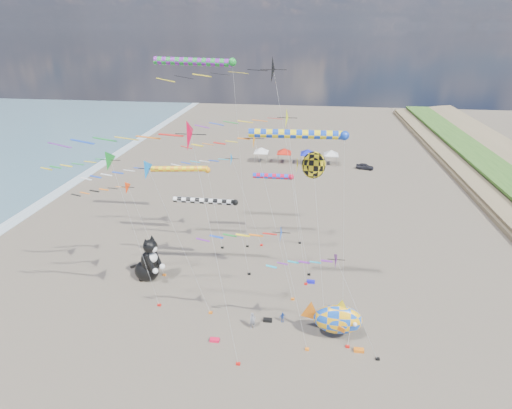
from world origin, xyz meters
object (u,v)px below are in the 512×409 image
object	(u,v)px
cat_inflatable	(148,257)
parked_car	(365,166)
child_green	(319,322)
child_blue	(282,317)
fish_inflatable	(337,319)
person_adult	(253,321)

from	to	relation	value
cat_inflatable	parked_car	distance (m)	52.95
child_green	child_blue	distance (m)	3.67
child_green	child_blue	xyz separation A→B (m)	(-3.65, 0.30, -0.03)
child_blue	fish_inflatable	bearing A→B (deg)	-45.01
cat_inflatable	child_green	size ratio (longest dim) A/B	4.86
fish_inflatable	parked_car	distance (m)	51.76
cat_inflatable	child_green	world-z (taller)	cat_inflatable
cat_inflatable	child_green	bearing A→B (deg)	7.98
child_blue	child_green	bearing A→B (deg)	-31.29
fish_inflatable	child_blue	size ratio (longest dim) A/B	5.38
fish_inflatable	child_blue	world-z (taller)	fish_inflatable
child_blue	person_adult	bearing A→B (deg)	177.91
fish_inflatable	parked_car	size ratio (longest dim) A/B	1.71
cat_inflatable	child_green	distance (m)	20.60
person_adult	fish_inflatable	bearing A→B (deg)	-36.14
person_adult	child_blue	distance (m)	3.13
child_blue	parked_car	distance (m)	51.16
person_adult	parked_car	size ratio (longest dim) A/B	0.50
cat_inflatable	person_adult	distance (m)	14.93
person_adult	child_blue	bearing A→B (deg)	-8.54
person_adult	child_green	world-z (taller)	person_adult
fish_inflatable	person_adult	bearing A→B (deg)	176.89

